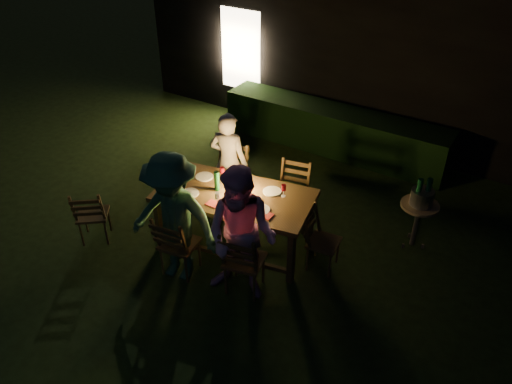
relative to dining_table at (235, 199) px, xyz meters
The scene contains 29 objects.
garden_envelope 5.72m from the dining_table, 85.40° to the left, with size 40.00×40.00×3.20m.
dining_table is the anchor object (origin of this frame).
chair_near_left 1.01m from the dining_table, 109.68° to the right, with size 0.51×0.53×0.99m.
chair_near_right 1.01m from the dining_table, 49.03° to the right, with size 0.55×0.58×1.02m.
chair_far_left 1.00m from the dining_table, 130.84° to the left, with size 0.55×0.58×1.07m.
chair_far_right 1.06m from the dining_table, 65.15° to the left, with size 0.53×0.55×0.99m.
chair_end 1.33m from the dining_table, 10.72° to the left, with size 0.47×0.44×0.90m.
chair_spare 2.05m from the dining_table, 151.28° to the right, with size 0.59×0.60×0.92m.
person_house_side 0.94m from the dining_table, 129.41° to the left, with size 0.58×0.38×1.59m, color beige.
person_opp_right 0.94m from the dining_table, 50.59° to the right, with size 0.87×0.68×1.79m, color #E8A0CA.
person_opp_left 0.94m from the dining_table, 108.10° to the right, with size 1.16×0.67×1.79m, color #336744.
lantern 0.25m from the dining_table, 55.65° to the left, with size 0.16×0.16×0.35m.
plate_far_left 0.60m from the dining_table, 168.85° to the left, with size 0.25×0.25×0.01m, color white.
plate_near_left 0.60m from the dining_table, 147.55° to the right, with size 0.25×0.25×0.01m, color white.
plate_far_right 0.51m from the dining_table, 36.71° to the left, with size 0.25×0.25×0.01m, color white.
plate_near_right 0.51m from the dining_table, 15.40° to the right, with size 0.25×0.25×0.01m, color white.
wineglass_a 0.45m from the dining_table, 147.63° to the left, with size 0.06×0.06×0.18m, color #59070F, non-canonical shape.
wineglass_b 0.75m from the dining_table, 159.88° to the right, with size 0.06×0.06×0.18m, color #59070F, non-canonical shape.
wineglass_c 0.45m from the dining_table, 32.37° to the right, with size 0.06×0.06×0.18m, color #59070F, non-canonical shape.
wineglass_d 0.67m from the dining_table, 26.84° to the left, with size 0.06×0.06×0.18m, color #59070F, non-canonical shape.
wineglass_e 0.36m from the dining_table, 97.78° to the right, with size 0.06×0.06×0.18m, color silver, non-canonical shape.
bottle_table 0.34m from the dining_table, 169.35° to the right, with size 0.07×0.07×0.28m, color #0F471E.
napkin_left 0.37m from the dining_table, 104.46° to the right, with size 0.18×0.14×0.01m, color red.
napkin_right 0.63m from the dining_table, 17.96° to the right, with size 0.18×0.14×0.01m, color red.
phone 0.69m from the dining_table, 143.53° to the right, with size 0.14×0.07×0.01m, color black.
side_table 2.49m from the dining_table, 32.15° to the left, with size 0.51×0.51×0.69m.
ice_bucket 2.49m from the dining_table, 32.15° to the left, with size 0.30×0.30×0.22m, color #A5A8AD.
bottle_bucket_a 2.42m from the dining_table, 31.97° to the left, with size 0.07×0.07×0.32m, color #0F471E.
bottle_bucket_b 2.55m from the dining_table, 32.31° to the left, with size 0.07×0.07×0.32m, color #0F471E.
Camera 1 is at (2.67, -3.94, 4.56)m, focal length 35.00 mm.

